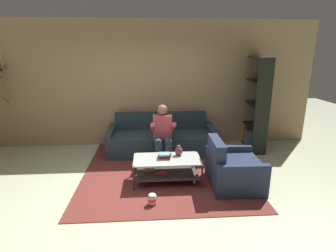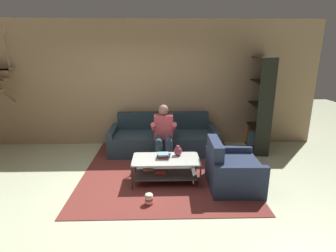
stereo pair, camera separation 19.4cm
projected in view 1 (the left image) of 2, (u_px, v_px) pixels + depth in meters
ground at (133, 194)px, 4.19m from camera, size 16.80×16.80×0.00m
back_partition at (137, 84)px, 6.15m from camera, size 8.40×0.12×2.90m
couch at (162, 139)px, 5.92m from camera, size 2.37×0.94×0.84m
person_seated_center at (163, 131)px, 5.29m from camera, size 0.50×0.58×1.16m
coffee_table at (166, 166)px, 4.52m from camera, size 1.15×0.60×0.43m
area_rug at (164, 166)px, 5.18m from camera, size 3.00×3.40×0.01m
vase at (179, 151)px, 4.60m from camera, size 0.14×0.14×0.18m
book_stack at (165, 156)px, 4.49m from camera, size 0.24×0.19×0.09m
bookshelf at (256, 111)px, 6.08m from camera, size 0.42×1.04×2.08m
armchair at (233, 170)px, 4.40m from camera, size 0.84×0.97×0.81m
popcorn_tub at (152, 199)px, 3.86m from camera, size 0.12×0.12×0.18m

